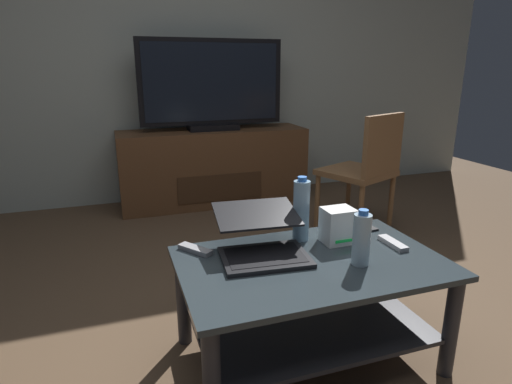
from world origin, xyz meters
The scene contains 13 objects.
ground_plane centered at (0.00, 0.00, 0.00)m, with size 7.68×7.68×0.00m, color brown.
back_wall centered at (0.00, 2.52, 1.40)m, with size 6.40×0.12×2.80m, color #A8B2A8.
coffee_table centered at (0.10, -0.05, 0.31)m, with size 1.05×0.65×0.45m.
media_cabinet centered at (0.24, 2.20, 0.33)m, with size 1.64×0.48×0.66m.
television centered at (0.24, 2.18, 1.03)m, with size 1.23×0.20×0.76m.
dining_chair centered at (1.07, 1.06, 0.51)m, with size 0.58×0.58×0.89m.
laptop centered at (-0.06, 0.08, 0.51)m, with size 0.38×0.43×0.17m.
router_box centered at (0.29, 0.08, 0.53)m, with size 0.13×0.12×0.15m.
water_bottle_near centered at (0.15, 0.16, 0.59)m, with size 0.07×0.07×0.29m.
water_bottle_far centered at (0.27, -0.14, 0.56)m, with size 0.07×0.07×0.22m.
cell_phone centered at (0.50, 0.20, 0.46)m, with size 0.07×0.14×0.01m, color black.
tv_remote centered at (0.50, -0.03, 0.46)m, with size 0.04×0.16×0.02m, color #99999E.
soundbar_remote centered at (-0.32, 0.18, 0.46)m, with size 0.04×0.16×0.02m, color #99999E.
Camera 1 is at (-0.60, -1.43, 1.19)m, focal length 29.64 mm.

